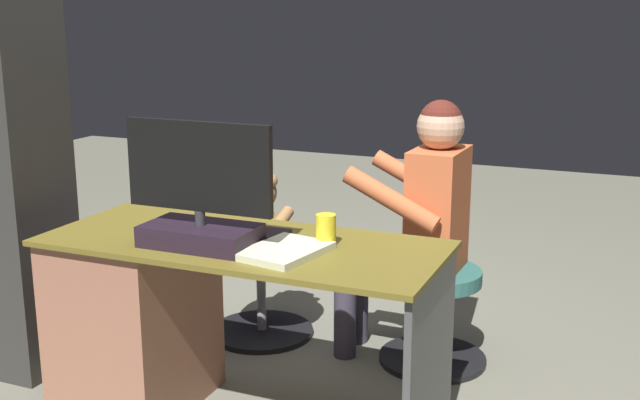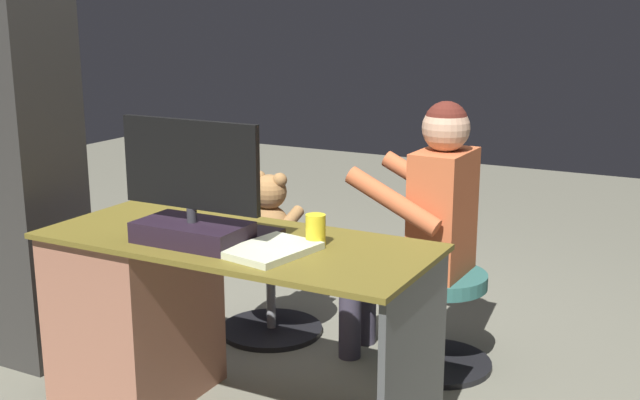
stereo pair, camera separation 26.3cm
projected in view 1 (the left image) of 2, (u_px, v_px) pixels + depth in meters
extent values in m
plane|color=slate|center=(288.00, 383.00, 3.28)|extent=(10.00, 10.00, 0.00)
cube|color=brown|center=(242.00, 243.00, 2.78)|extent=(1.43, 0.61, 0.02)
cube|color=#9F664F|center=(136.00, 319.00, 3.05)|extent=(0.46, 0.56, 0.70)
cube|color=#47494A|center=(430.00, 371.00, 2.61)|extent=(0.02, 0.54, 0.70)
cube|color=black|center=(201.00, 235.00, 2.72)|extent=(0.39, 0.22, 0.07)
cylinder|color=#333338|center=(200.00, 218.00, 2.70)|extent=(0.04, 0.04, 0.05)
cube|color=black|center=(198.00, 166.00, 2.66)|extent=(0.55, 0.02, 0.31)
cube|color=black|center=(200.00, 166.00, 2.67)|extent=(0.51, 0.00, 0.28)
cube|color=black|center=(232.00, 231.00, 2.87)|extent=(0.42, 0.14, 0.02)
ellipsoid|color=#2D1E30|center=(166.00, 222.00, 2.96)|extent=(0.06, 0.10, 0.04)
cylinder|color=yellow|center=(326.00, 230.00, 2.71)|extent=(0.07, 0.07, 0.11)
cube|color=black|center=(169.00, 228.00, 2.91)|extent=(0.12, 0.15, 0.02)
cube|color=beige|center=(284.00, 251.00, 2.62)|extent=(0.27, 0.34, 0.02)
cylinder|color=black|center=(262.00, 331.00, 3.77)|extent=(0.49, 0.49, 0.03)
cylinder|color=gray|center=(261.00, 295.00, 3.73)|extent=(0.04, 0.04, 0.34)
cylinder|color=#39378B|center=(261.00, 255.00, 3.68)|extent=(0.42, 0.42, 0.06)
ellipsoid|color=#9B6F40|center=(260.00, 228.00, 3.65)|extent=(0.19, 0.16, 0.20)
sphere|color=#9B6F40|center=(259.00, 193.00, 3.61)|extent=(0.16, 0.16, 0.16)
sphere|color=beige|center=(266.00, 192.00, 3.68)|extent=(0.06, 0.06, 0.06)
sphere|color=#9B6F40|center=(270.00, 181.00, 3.58)|extent=(0.07, 0.07, 0.07)
sphere|color=#9B6F40|center=(248.00, 179.00, 3.62)|extent=(0.07, 0.07, 0.07)
cylinder|color=#9B6F40|center=(282.00, 219.00, 3.64)|extent=(0.06, 0.15, 0.10)
cylinder|color=#9B6F40|center=(245.00, 215.00, 3.71)|extent=(0.06, 0.15, 0.10)
cylinder|color=#9B6F40|center=(280.00, 237.00, 3.75)|extent=(0.07, 0.12, 0.07)
cylinder|color=#9B6F40|center=(261.00, 235.00, 3.79)|extent=(0.07, 0.12, 0.07)
cylinder|color=black|center=(432.00, 358.00, 3.48)|extent=(0.47, 0.47, 0.03)
cylinder|color=gray|center=(434.00, 320.00, 3.44)|extent=(0.04, 0.04, 0.34)
cylinder|color=#2F645E|center=(435.00, 276.00, 3.39)|extent=(0.40, 0.40, 0.06)
cube|color=#C66036|center=(438.00, 210.00, 3.32)|extent=(0.21, 0.33, 0.53)
sphere|color=tan|center=(441.00, 126.00, 3.24)|extent=(0.20, 0.20, 0.20)
sphere|color=#522018|center=(441.00, 122.00, 3.23)|extent=(0.18, 0.18, 0.18)
cylinder|color=#C66036|center=(391.00, 199.00, 3.18)|extent=(0.41, 0.09, 0.25)
cylinder|color=#C66036|center=(416.00, 180.00, 3.53)|extent=(0.41, 0.09, 0.25)
cylinder|color=#3D3748|center=(387.00, 266.00, 3.37)|extent=(0.38, 0.12, 0.11)
cylinder|color=#3D3748|center=(345.00, 311.00, 3.49)|extent=(0.10, 0.10, 0.43)
cylinder|color=#3D3748|center=(398.00, 254.00, 3.53)|extent=(0.38, 0.12, 0.11)
cylinder|color=#3D3748|center=(358.00, 298.00, 3.65)|extent=(0.10, 0.10, 0.43)
cube|color=#312F2D|center=(6.00, 190.00, 3.29)|extent=(0.44, 0.36, 1.55)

